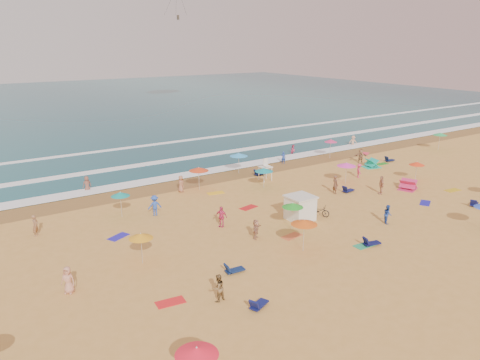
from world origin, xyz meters
TOP-DOWN VIEW (x-y plane):
  - ground at (0.00, 0.00)m, footprint 220.00×220.00m
  - ocean at (0.00, 84.00)m, footprint 220.00×140.00m
  - wet_sand at (0.00, 12.50)m, footprint 220.00×220.00m
  - surf_foam at (0.00, 21.32)m, footprint 200.00×18.70m
  - cabana at (-1.77, -2.48)m, footprint 2.00×2.00m
  - cabana_roof at (-1.77, -2.48)m, footprint 2.20×2.20m
  - bicycle at (0.13, -2.78)m, footprint 1.52×1.99m
  - lifeguard_stand at (2.70, 8.50)m, footprint 1.20×1.20m
  - beach_umbrellas at (1.25, 0.05)m, footprint 60.10×30.37m
  - loungers at (6.61, -2.53)m, footprint 46.62×23.01m
  - towels at (2.13, -0.36)m, footprint 40.17×21.60m
  - popup_tents at (14.92, 1.85)m, footprint 6.03×10.15m
  - beachgoers at (0.35, 4.29)m, footprint 46.41×26.89m

SIDE VIEW (x-z plane):
  - ground at x=0.00m, z-range 0.00..0.00m
  - ocean at x=0.00m, z-range -0.09..0.09m
  - wet_sand at x=0.00m, z-range 0.01..0.01m
  - towels at x=2.13m, z-range 0.00..0.03m
  - surf_foam at x=0.00m, z-range 0.08..0.12m
  - loungers at x=6.61m, z-range 0.00..0.34m
  - bicycle at x=0.13m, z-range 0.00..1.00m
  - popup_tents at x=14.92m, z-range 0.00..1.20m
  - beachgoers at x=0.35m, z-range -0.26..1.88m
  - cabana at x=-1.77m, z-range 0.00..2.00m
  - lifeguard_stand at x=2.70m, z-range 0.00..2.10m
  - cabana_roof at x=-1.77m, z-range 2.00..2.12m
  - beach_umbrellas at x=1.25m, z-range 1.75..2.52m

